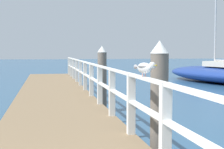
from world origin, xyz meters
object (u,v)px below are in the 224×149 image
dock_piling_near (159,105)px  boat_0 (220,74)px  dock_piling_far (102,78)px  seagull_foreground (145,67)px

dock_piling_near → boat_0: 16.02m
dock_piling_near → dock_piling_far: (0.00, 5.48, 0.00)m
dock_piling_far → seagull_foreground: (-0.38, -5.95, 0.62)m
boat_0 → dock_piling_near: bearing=-135.0°
dock_piling_near → dock_piling_far: same height
dock_piling_far → dock_piling_near: bearing=-90.0°
seagull_foreground → boat_0: bearing=-142.8°
seagull_foreground → boat_0: size_ratio=0.04×
dock_piling_far → boat_0: size_ratio=0.18×
seagull_foreground → dock_piling_near: bearing=-149.4°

